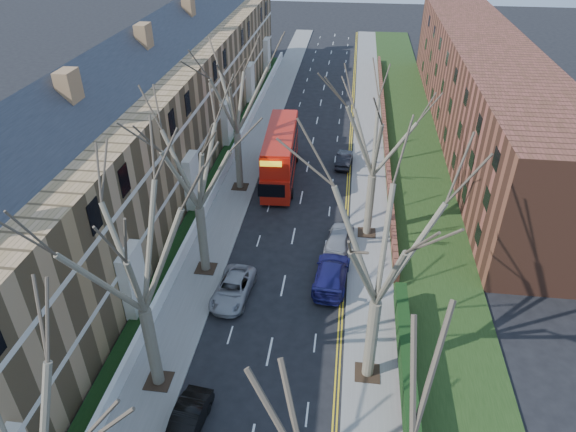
% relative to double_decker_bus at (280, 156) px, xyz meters
% --- Properties ---
extents(pavement_left, '(3.00, 102.00, 0.12)m').
position_rel_double_decker_bus_xyz_m(pavement_left, '(-3.69, 8.63, -2.24)').
color(pavement_left, slate).
rests_on(pavement_left, ground).
extents(pavement_right, '(3.00, 102.00, 0.12)m').
position_rel_double_decker_bus_xyz_m(pavement_right, '(8.31, 8.63, -2.24)').
color(pavement_right, slate).
rests_on(pavement_right, ground).
extents(terrace_left, '(9.70, 78.00, 13.60)m').
position_rel_double_decker_bus_xyz_m(terrace_left, '(-11.34, 0.63, 3.23)').
color(terrace_left, '#94754B').
rests_on(terrace_left, ground).
extents(flats_right, '(13.97, 54.00, 10.00)m').
position_rel_double_decker_bus_xyz_m(flats_right, '(19.77, 12.63, 2.68)').
color(flats_right, brown).
rests_on(flats_right, ground).
extents(front_wall_left, '(0.30, 78.00, 1.00)m').
position_rel_double_decker_bus_xyz_m(front_wall_left, '(-5.34, 0.63, -1.68)').
color(front_wall_left, white).
rests_on(front_wall_left, ground).
extents(grass_verge_right, '(6.00, 102.00, 0.06)m').
position_rel_double_decker_bus_xyz_m(grass_verge_right, '(12.81, 8.63, -2.15)').
color(grass_verge_right, '#1C3312').
rests_on(grass_verge_right, ground).
extents(tree_left_mid, '(10.50, 10.50, 14.71)m').
position_rel_double_decker_bus_xyz_m(tree_left_mid, '(-3.39, -24.37, 7.25)').
color(tree_left_mid, brown).
rests_on(tree_left_mid, ground).
extents(tree_left_far, '(10.15, 10.15, 14.22)m').
position_rel_double_decker_bus_xyz_m(tree_left_far, '(-3.39, -14.37, 6.94)').
color(tree_left_far, brown).
rests_on(tree_left_far, ground).
extents(tree_left_dist, '(10.50, 10.50, 14.71)m').
position_rel_double_decker_bus_xyz_m(tree_left_dist, '(-3.39, -2.37, 7.26)').
color(tree_left_dist, brown).
rests_on(tree_left_dist, ground).
extents(tree_right_mid, '(10.50, 10.50, 14.71)m').
position_rel_double_decker_bus_xyz_m(tree_right_mid, '(8.01, -22.37, 7.25)').
color(tree_right_mid, brown).
rests_on(tree_right_mid, ground).
extents(tree_right_far, '(10.15, 10.15, 14.22)m').
position_rel_double_decker_bus_xyz_m(tree_right_far, '(8.01, -8.37, 6.94)').
color(tree_right_far, brown).
rests_on(tree_right_far, ground).
extents(double_decker_bus, '(3.24, 11.31, 4.67)m').
position_rel_double_decker_bus_xyz_m(double_decker_bus, '(0.00, 0.00, 0.00)').
color(double_decker_bus, '#AF170C').
rests_on(double_decker_bus, ground).
extents(car_left_mid, '(1.84, 4.17, 1.33)m').
position_rel_double_decker_bus_xyz_m(car_left_mid, '(-0.95, -27.06, -1.64)').
color(car_left_mid, black).
rests_on(car_left_mid, ground).
extents(car_left_far, '(2.57, 4.95, 1.33)m').
position_rel_double_decker_bus_xyz_m(car_left_far, '(-0.84, -16.90, -1.64)').
color(car_left_far, '#98999D').
rests_on(car_left_far, ground).
extents(car_right_near, '(2.61, 5.61, 1.59)m').
position_rel_double_decker_bus_xyz_m(car_right_near, '(5.55, -14.64, -1.51)').
color(car_right_near, navy).
rests_on(car_right_near, ground).
extents(car_right_mid, '(2.45, 4.82, 1.57)m').
position_rel_double_decker_bus_xyz_m(car_right_mid, '(5.91, -10.37, -1.52)').
color(car_right_mid, gray).
rests_on(car_right_mid, ground).
extents(car_right_far, '(1.70, 4.12, 1.33)m').
position_rel_double_decker_bus_xyz_m(car_right_far, '(5.81, 3.45, -1.64)').
color(car_right_far, black).
rests_on(car_right_far, ground).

